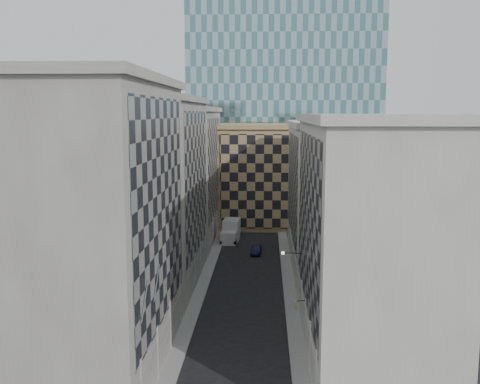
% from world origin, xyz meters
% --- Properties ---
extents(sidewalk_west, '(1.50, 100.00, 0.15)m').
position_xyz_m(sidewalk_west, '(-5.25, 30.00, 0.07)').
color(sidewalk_west, gray).
rests_on(sidewalk_west, ground).
extents(sidewalk_east, '(1.50, 100.00, 0.15)m').
position_xyz_m(sidewalk_east, '(5.25, 30.00, 0.07)').
color(sidewalk_east, gray).
rests_on(sidewalk_east, ground).
extents(bldg_left_a, '(10.80, 22.80, 23.70)m').
position_xyz_m(bldg_left_a, '(-10.88, 11.00, 11.82)').
color(bldg_left_a, gray).
rests_on(bldg_left_a, ground).
extents(bldg_left_b, '(10.80, 22.80, 22.70)m').
position_xyz_m(bldg_left_b, '(-10.88, 33.00, 11.32)').
color(bldg_left_b, gray).
rests_on(bldg_left_b, ground).
extents(bldg_left_c, '(10.80, 22.80, 21.70)m').
position_xyz_m(bldg_left_c, '(-10.88, 55.00, 10.83)').
color(bldg_left_c, gray).
rests_on(bldg_left_c, ground).
extents(bldg_right_a, '(10.80, 26.80, 20.70)m').
position_xyz_m(bldg_right_a, '(10.88, 15.00, 10.32)').
color(bldg_right_a, '#B6B1A7').
rests_on(bldg_right_a, ground).
extents(bldg_right_b, '(10.80, 28.80, 19.70)m').
position_xyz_m(bldg_right_b, '(10.89, 42.00, 9.85)').
color(bldg_right_b, '#B6B1A7').
rests_on(bldg_right_b, ground).
extents(tan_block, '(16.80, 14.80, 18.80)m').
position_xyz_m(tan_block, '(2.00, 67.90, 9.44)').
color(tan_block, tan).
rests_on(tan_block, ground).
extents(church_tower, '(7.20, 7.20, 51.50)m').
position_xyz_m(church_tower, '(0.00, 82.00, 26.95)').
color(church_tower, '#292320').
rests_on(church_tower, ground).
extents(flagpoles_left, '(0.10, 6.33, 2.33)m').
position_xyz_m(flagpoles_left, '(-5.90, 6.00, 8.00)').
color(flagpoles_left, gray).
rests_on(flagpoles_left, ground).
extents(bracket_lamp, '(1.98, 0.36, 0.36)m').
position_xyz_m(bracket_lamp, '(4.38, 24.00, 6.20)').
color(bracket_lamp, black).
rests_on(bracket_lamp, ground).
extents(box_truck, '(3.01, 6.46, 3.45)m').
position_xyz_m(box_truck, '(-3.33, 54.61, 1.50)').
color(box_truck, silver).
rests_on(box_truck, ground).
extents(dark_car, '(1.62, 3.95, 1.27)m').
position_xyz_m(dark_car, '(0.95, 46.55, 0.64)').
color(dark_car, '#0D1333').
rests_on(dark_car, ground).
extents(shop_sign, '(1.09, 0.79, 0.89)m').
position_xyz_m(shop_sign, '(5.14, 14.96, 3.83)').
color(shop_sign, black).
rests_on(shop_sign, ground).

